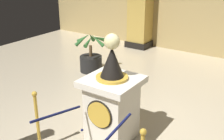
{
  "coord_description": "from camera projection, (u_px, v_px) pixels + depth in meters",
  "views": [
    {
      "loc": [
        2.04,
        -3.21,
        2.8
      ],
      "look_at": [
        -0.21,
        0.12,
        1.22
      ],
      "focal_mm": 45.52,
      "sensor_mm": 36.0,
      "label": 1
    }
  ],
  "objects": [
    {
      "name": "pedestal_clock",
      "position": [
        112.0,
        102.0,
        4.5
      ],
      "size": [
        0.83,
        0.83,
        1.79
      ],
      "color": "silver",
      "rests_on": "ground_plane"
    },
    {
      "name": "stanchion_near",
      "position": [
        38.0,
        130.0,
        4.35
      ],
      "size": [
        0.24,
        0.24,
        1.01
      ],
      "color": "gold",
      "rests_on": "ground_plane"
    },
    {
      "name": "velvet_rope",
      "position": [
        82.0,
        124.0,
        3.69
      ],
      "size": [
        0.97,
        0.95,
        0.22
      ],
      "color": "#141947"
    },
    {
      "name": "potted_palm_left",
      "position": [
        91.0,
        60.0,
        7.48
      ],
      "size": [
        0.85,
        0.81,
        1.06
      ],
      "color": "black",
      "rests_on": "ground_plane"
    }
  ]
}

